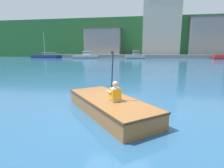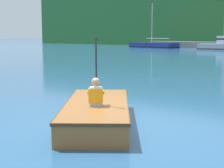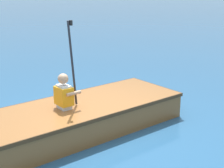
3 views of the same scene
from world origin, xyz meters
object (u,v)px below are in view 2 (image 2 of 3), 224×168
(moored_boat_dock_center_far, at_px, (154,45))
(rowboat_foreground, at_px, (97,111))
(person_paddler, at_px, (96,93))
(moored_boat_dock_center_near, at_px, (224,45))

(moored_boat_dock_center_far, height_order, rowboat_foreground, moored_boat_dock_center_far)
(moored_boat_dock_center_far, distance_m, person_paddler, 44.80)
(moored_boat_dock_center_far, bearing_deg, moored_boat_dock_center_near, -3.82)
(moored_boat_dock_center_near, xyz_separation_m, moored_boat_dock_center_far, (-11.06, 0.74, -0.22))
(moored_boat_dock_center_near, distance_m, moored_boat_dock_center_far, 11.09)
(moored_boat_dock_center_near, height_order, rowboat_foreground, moored_boat_dock_center_near)
(rowboat_foreground, bearing_deg, moored_boat_dock_center_far, 122.10)
(person_paddler, bearing_deg, rowboat_foreground, 129.36)
(person_paddler, bearing_deg, moored_boat_dock_center_far, 122.16)
(moored_boat_dock_center_far, height_order, person_paddler, moored_boat_dock_center_far)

